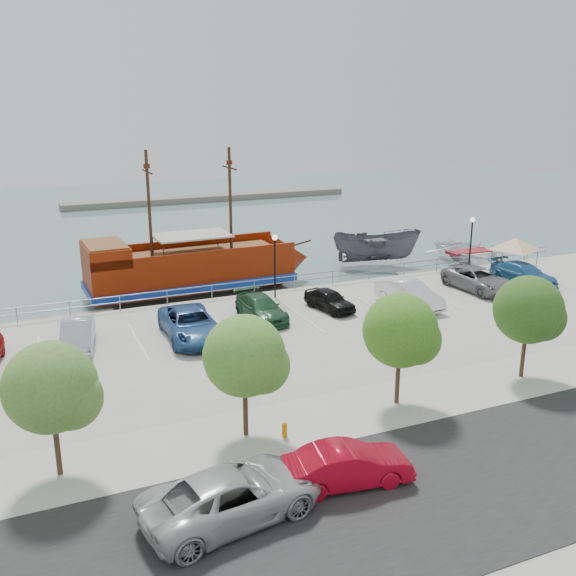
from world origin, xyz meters
name	(u,v)px	position (x,y,z in m)	size (l,w,h in m)	color
ground	(317,344)	(0.00, 0.00, -1.00)	(160.00, 160.00, 0.00)	slate
street	(510,467)	(0.00, -16.00, 0.01)	(100.00, 8.00, 0.04)	black
sidewalk	(416,399)	(0.00, -10.00, 0.01)	(100.00, 4.00, 0.05)	#B9B7AC
seawall_railing	(268,285)	(0.00, 7.80, 0.53)	(50.00, 0.06, 1.00)	slate
far_shore	(210,198)	(10.00, 55.00, -0.60)	(40.00, 3.00, 0.80)	slate
pirate_ship	(207,267)	(-2.80, 12.98, 0.83)	(17.46, 5.38, 10.95)	maroon
patrol_boat	(376,250)	(12.57, 14.41, 0.43)	(2.79, 7.41, 2.87)	#4C5058
speedboat	(470,255)	(20.31, 11.70, -0.19)	(5.60, 7.84, 1.62)	white
dock_west	(58,323)	(-13.70, 9.20, -0.79)	(7.18, 2.05, 0.41)	gray
dock_mid	(372,284)	(9.08, 9.20, -0.82)	(6.31, 1.80, 0.36)	slate
dock_east	(443,274)	(15.71, 9.20, -0.79)	(7.40, 2.11, 0.42)	slate
canopy_tent	(516,238)	(18.33, 4.37, 2.93)	(5.34, 5.34, 3.37)	slate
street_van	(232,495)	(-10.13, -14.73, 0.82)	(2.73, 5.92, 1.64)	#A9A9AA
street_sedan	(348,465)	(-5.90, -14.56, 0.73)	(1.55, 4.45, 1.47)	#B4091D
fire_hydrant	(285,429)	(-6.67, -10.80, 0.37)	(0.23, 0.23, 0.67)	#CA9008
lamp_post_mid	(275,255)	(0.00, 6.50, 2.94)	(0.36, 0.36, 4.28)	black
lamp_post_right	(471,235)	(16.00, 6.50, 2.94)	(0.36, 0.36, 4.28)	black
tree_b	(55,390)	(-14.85, -10.07, 3.30)	(3.30, 3.20, 5.00)	#473321
tree_c	(249,358)	(-7.85, -10.07, 3.30)	(3.30, 3.20, 5.00)	#473321
tree_d	(404,333)	(-0.85, -10.07, 3.30)	(3.30, 3.20, 5.00)	#473321
tree_e	(532,312)	(6.15, -10.07, 3.30)	(3.30, 3.20, 5.00)	#473321
parked_car_b	(78,334)	(-13.09, 2.33, 0.76)	(1.61, 4.62, 1.52)	#AFB5C1
parked_car_c	(191,324)	(-7.18, 1.32, 0.82)	(2.74, 5.94, 1.65)	#285188
parked_car_d	(261,308)	(-2.43, 2.76, 0.70)	(1.97, 4.85, 1.41)	#214D2C
parked_car_e	(330,300)	(2.15, 2.71, 0.66)	(1.57, 3.90, 1.33)	black
parked_car_f	(409,294)	(7.11, 1.26, 0.83)	(1.76, 5.04, 1.66)	white
parked_car_g	(478,279)	(13.58, 2.45, 0.78)	(2.59, 5.62, 1.56)	slate
parked_car_h	(524,274)	(17.53, 2.37, 0.76)	(2.12, 5.22, 1.52)	#266096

